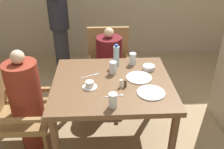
# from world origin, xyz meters

# --- Properties ---
(ground_plane) EXTENTS (16.00, 16.00, 0.00)m
(ground_plane) POSITION_xyz_m (0.00, 0.00, 0.00)
(ground_plane) COLOR #9E8460
(dining_table) EXTENTS (1.15, 1.02, 0.78)m
(dining_table) POSITION_xyz_m (0.00, 0.00, 0.68)
(dining_table) COLOR brown
(dining_table) RESTS_ON ground_plane
(chair_left_side) EXTENTS (0.56, 0.56, 0.95)m
(chair_left_side) POSITION_xyz_m (-1.01, 0.00, 0.49)
(chair_left_side) COLOR olive
(chair_left_side) RESTS_ON ground_plane
(diner_in_left_chair) EXTENTS (0.32, 0.32, 1.13)m
(diner_in_left_chair) POSITION_xyz_m (-0.85, 0.00, 0.58)
(diner_in_left_chair) COLOR maroon
(diner_in_left_chair) RESTS_ON ground_plane
(chair_far_side) EXTENTS (0.56, 0.56, 0.95)m
(chair_far_side) POSITION_xyz_m (0.00, 0.94, 0.49)
(chair_far_side) COLOR olive
(chair_far_side) RESTS_ON ground_plane
(diner_in_far_chair) EXTENTS (0.32, 0.32, 1.05)m
(diner_in_far_chair) POSITION_xyz_m (-0.00, 0.79, 0.54)
(diner_in_far_chair) COLOR #5B1419
(diner_in_far_chair) RESTS_ON ground_plane
(standing_host) EXTENTS (0.29, 0.32, 1.69)m
(standing_host) POSITION_xyz_m (-0.70, 1.53, 0.91)
(standing_host) COLOR #2D2D33
(standing_host) RESTS_ON ground_plane
(plate_main_left) EXTENTS (0.25, 0.25, 0.01)m
(plate_main_left) POSITION_xyz_m (0.34, -0.22, 0.78)
(plate_main_left) COLOR white
(plate_main_left) RESTS_ON dining_table
(plate_main_right) EXTENTS (0.25, 0.25, 0.01)m
(plate_main_right) POSITION_xyz_m (0.27, 0.05, 0.78)
(plate_main_right) COLOR white
(plate_main_right) RESTS_ON dining_table
(teacup_with_saucer) EXTENTS (0.14, 0.14, 0.06)m
(teacup_with_saucer) POSITION_xyz_m (-0.21, -0.09, 0.80)
(teacup_with_saucer) COLOR white
(teacup_with_saucer) RESTS_ON dining_table
(bowl_small) EXTENTS (0.12, 0.12, 0.05)m
(bowl_small) POSITION_xyz_m (0.40, 0.23, 0.80)
(bowl_small) COLOR white
(bowl_small) RESTS_ON dining_table
(water_bottle) EXTENTS (0.06, 0.06, 0.24)m
(water_bottle) POSITION_xyz_m (0.06, 0.34, 0.89)
(water_bottle) COLOR #A3C6DB
(water_bottle) RESTS_ON dining_table
(glass_tall_near) EXTENTS (0.07, 0.07, 0.13)m
(glass_tall_near) POSITION_xyz_m (0.24, 0.36, 0.84)
(glass_tall_near) COLOR silver
(glass_tall_near) RESTS_ON dining_table
(glass_tall_mid) EXTENTS (0.07, 0.07, 0.13)m
(glass_tall_mid) POSITION_xyz_m (0.02, 0.16, 0.84)
(glass_tall_mid) COLOR silver
(glass_tall_mid) RESTS_ON dining_table
(glass_tall_far) EXTENTS (0.07, 0.07, 0.13)m
(glass_tall_far) POSITION_xyz_m (-0.02, -0.40, 0.84)
(glass_tall_far) COLOR silver
(glass_tall_far) RESTS_ON dining_table
(salt_shaker) EXTENTS (0.03, 0.03, 0.08)m
(salt_shaker) POSITION_xyz_m (0.08, -0.10, 0.82)
(salt_shaker) COLOR white
(salt_shaker) RESTS_ON dining_table
(pepper_shaker) EXTENTS (0.03, 0.03, 0.07)m
(pepper_shaker) POSITION_xyz_m (0.11, -0.10, 0.82)
(pepper_shaker) COLOR #4C3D2D
(pepper_shaker) RESTS_ON dining_table
(fork_beside_plate) EXTENTS (0.19, 0.05, 0.00)m
(fork_beside_plate) POSITION_xyz_m (0.01, -0.25, 0.78)
(fork_beside_plate) COLOR silver
(fork_beside_plate) RESTS_ON dining_table
(knife_beside_plate) EXTENTS (0.18, 0.10, 0.00)m
(knife_beside_plate) POSITION_xyz_m (-0.21, 0.12, 0.78)
(knife_beside_plate) COLOR silver
(knife_beside_plate) RESTS_ON dining_table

